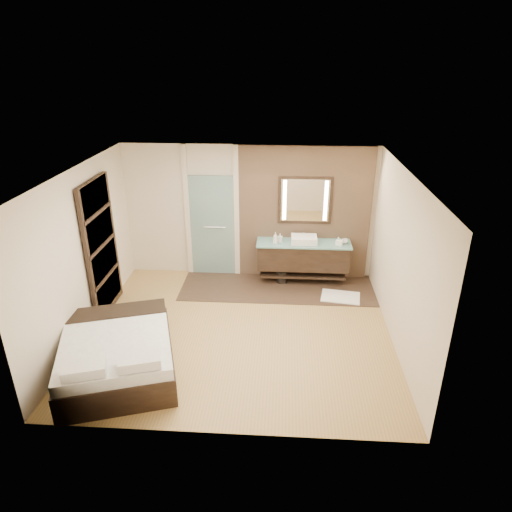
# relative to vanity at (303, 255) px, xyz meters

# --- Properties ---
(floor) EXTENTS (5.00, 5.00, 0.00)m
(floor) POSITION_rel_vanity_xyz_m (-1.10, -1.92, -0.58)
(floor) COLOR #A17B43
(floor) RESTS_ON ground
(tile_strip) EXTENTS (3.80, 1.30, 0.01)m
(tile_strip) POSITION_rel_vanity_xyz_m (-0.50, -0.32, -0.57)
(tile_strip) COLOR #36251D
(tile_strip) RESTS_ON floor
(stone_wall) EXTENTS (2.60, 0.08, 2.70)m
(stone_wall) POSITION_rel_vanity_xyz_m (0.00, 0.29, 0.77)
(stone_wall) COLOR tan
(stone_wall) RESTS_ON floor
(vanity) EXTENTS (1.85, 0.55, 0.88)m
(vanity) POSITION_rel_vanity_xyz_m (0.00, 0.00, 0.00)
(vanity) COLOR black
(vanity) RESTS_ON stone_wall
(mirror_unit) EXTENTS (1.06, 0.04, 0.96)m
(mirror_unit) POSITION_rel_vanity_xyz_m (0.00, 0.24, 1.07)
(mirror_unit) COLOR black
(mirror_unit) RESTS_ON stone_wall
(frosted_door) EXTENTS (1.10, 0.12, 2.70)m
(frosted_door) POSITION_rel_vanity_xyz_m (-1.85, 0.28, 0.56)
(frosted_door) COLOR #ADDBDB
(frosted_door) RESTS_ON floor
(shoji_partition) EXTENTS (0.06, 1.20, 2.40)m
(shoji_partition) POSITION_rel_vanity_xyz_m (-3.53, -1.32, 0.63)
(shoji_partition) COLOR black
(shoji_partition) RESTS_ON floor
(bed) EXTENTS (2.04, 2.29, 0.74)m
(bed) POSITION_rel_vanity_xyz_m (-2.75, -3.08, -0.27)
(bed) COLOR black
(bed) RESTS_ON floor
(bath_mat) EXTENTS (0.79, 0.60, 0.02)m
(bath_mat) POSITION_rel_vanity_xyz_m (0.71, -0.64, -0.56)
(bath_mat) COLOR white
(bath_mat) RESTS_ON floor
(waste_bin) EXTENTS (0.23, 0.23, 0.27)m
(waste_bin) POSITION_rel_vanity_xyz_m (-0.42, -0.07, -0.45)
(waste_bin) COLOR black
(waste_bin) RESTS_ON floor
(tissue_box) EXTENTS (0.16, 0.16, 0.10)m
(tissue_box) POSITION_rel_vanity_xyz_m (0.69, -0.09, 0.33)
(tissue_box) COLOR white
(tissue_box) RESTS_ON vanity
(soap_bottle_a) EXTENTS (0.10, 0.10, 0.24)m
(soap_bottle_a) POSITION_rel_vanity_xyz_m (-0.56, -0.12, 0.40)
(soap_bottle_a) COLOR silver
(soap_bottle_a) RESTS_ON vanity
(soap_bottle_b) EXTENTS (0.10, 0.10, 0.18)m
(soap_bottle_b) POSITION_rel_vanity_xyz_m (-0.47, -0.02, 0.37)
(soap_bottle_b) COLOR #B2B2B2
(soap_bottle_b) RESTS_ON vanity
(soap_bottle_c) EXTENTS (0.15, 0.15, 0.15)m
(soap_bottle_c) POSITION_rel_vanity_xyz_m (0.66, -0.08, 0.36)
(soap_bottle_c) COLOR silver
(soap_bottle_c) RESTS_ON vanity
(cup) EXTENTS (0.15, 0.15, 0.09)m
(cup) POSITION_rel_vanity_xyz_m (0.80, -0.01, 0.33)
(cup) COLOR white
(cup) RESTS_ON vanity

